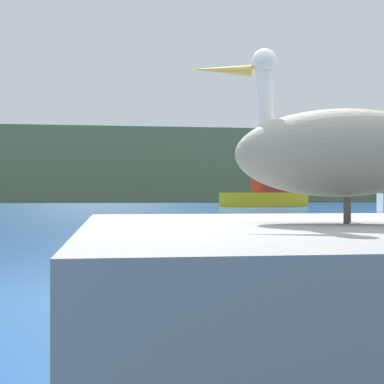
{
  "coord_description": "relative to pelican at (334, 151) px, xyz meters",
  "views": [
    {
      "loc": [
        -0.93,
        -3.51,
        0.84
      ],
      "look_at": [
        1.45,
        13.61,
        0.93
      ],
      "focal_mm": 54.3,
      "sensor_mm": 36.0,
      "label": 1
    }
  ],
  "objects": [
    {
      "name": "ground_plane",
      "position": [
        -0.17,
        0.76,
        -1.06
      ],
      "size": [
        260.0,
        260.0,
        0.0
      ],
      "primitive_type": "plane",
      "color": "#194C93"
    },
    {
      "name": "hillside_backdrop",
      "position": [
        -0.17,
        75.28,
        3.65
      ],
      "size": [
        140.0,
        11.08,
        9.43
      ],
      "primitive_type": "cube",
      "color": "#6B7A51",
      "rests_on": "ground"
    },
    {
      "name": "pier_dock",
      "position": [
        0.01,
        -0.0,
        -0.71
      ],
      "size": [
        2.48,
        2.91,
        0.7
      ],
      "primitive_type": "cube",
      "color": "gray",
      "rests_on": "ground"
    },
    {
      "name": "pelican",
      "position": [
        0.0,
        0.0,
        0.0
      ],
      "size": [
        1.28,
        0.92,
        0.89
      ],
      "rotation": [
        0.0,
        0.0,
        2.71
      ],
      "color": "gray",
      "rests_on": "pier_dock"
    },
    {
      "name": "fishing_boat_yellow",
      "position": [
        10.21,
        38.62,
        -0.22
      ],
      "size": [
        7.18,
        5.07,
        3.95
      ],
      "rotation": [
        0.0,
        0.0,
        0.5
      ],
      "color": "yellow",
      "rests_on": "ground"
    }
  ]
}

